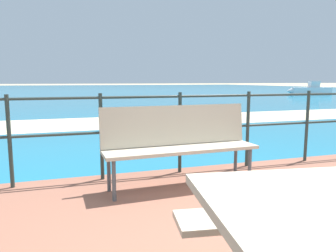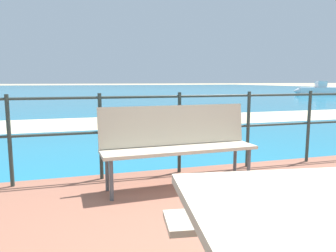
% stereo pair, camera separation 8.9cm
% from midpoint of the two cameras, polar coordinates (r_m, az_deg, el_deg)
% --- Properties ---
extents(sea_water, '(90.00, 90.00, 0.01)m').
position_cam_midpoint_polar(sea_water, '(41.39, -14.74, 6.19)').
color(sea_water, teal).
rests_on(sea_water, ground).
extents(beach_strip, '(54.03, 3.47, 0.01)m').
position_cam_midpoint_polar(beach_strip, '(9.57, -8.44, 0.69)').
color(beach_strip, beige).
rests_on(beach_strip, ground).
extents(park_bench, '(1.73, 0.49, 0.90)m').
position_cam_midpoint_polar(park_bench, '(3.55, 2.42, -2.27)').
color(park_bench, '#BCAD93').
rests_on(park_bench, patio_paving).
extents(railing_fence, '(5.94, 0.04, 1.03)m').
position_cam_midpoint_polar(railing_fence, '(4.04, 2.69, 0.44)').
color(railing_fence, '#2D3833').
rests_on(railing_fence, patio_paving).
extents(boat_near, '(3.78, 1.83, 1.17)m').
position_cam_midpoint_polar(boat_near, '(30.09, 25.09, 5.80)').
color(boat_near, silver).
rests_on(boat_near, sea_water).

